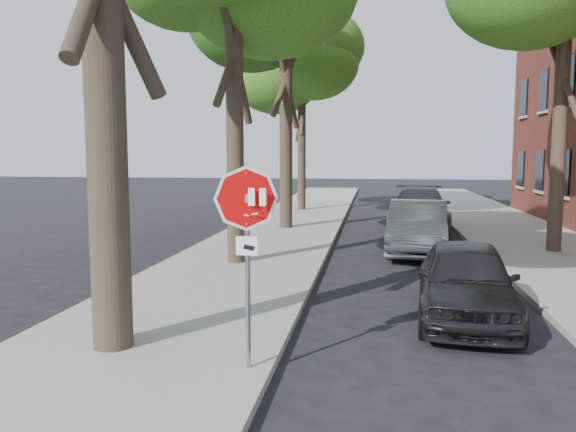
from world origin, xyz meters
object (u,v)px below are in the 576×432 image
tree_far (302,65)px  car_c (419,208)px  stop_sign (247,228)px  tree_mid_b (286,14)px  car_a (466,280)px  car_b (417,227)px

tree_far → car_c: size_ratio=1.69×
tree_far → stop_sign: bearing=-84.5°
tree_mid_b → car_c: size_ratio=1.88×
car_a → tree_far: bearing=111.1°
stop_sign → tree_mid_b: bearing=96.9°
car_a → car_b: size_ratio=0.87×
tree_far → car_c: (5.32, -6.06, -6.41)m
tree_far → car_b: tree_far is taller
tree_far → car_a: tree_far is taller
tree_mid_b → car_c: (5.02, 0.93, -7.20)m
stop_sign → car_a: size_ratio=0.65×
car_b → stop_sign: bearing=-101.5°
car_b → car_c: size_ratio=0.83×
car_c → car_a: bearing=-86.0°
tree_mid_b → car_c: 8.82m
tree_far → car_b: size_ratio=2.03×
car_a → car_c: car_c is taller
stop_sign → car_c: stop_sign is taller
car_c → stop_sign: bearing=-97.8°
tree_far → car_a: size_ratio=2.33×
car_b → car_c: car_c is taller
stop_sign → tree_far: bearing=95.5°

